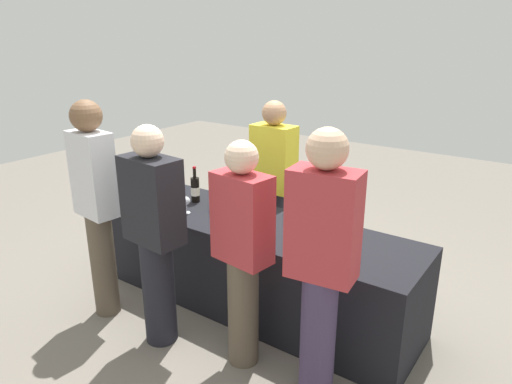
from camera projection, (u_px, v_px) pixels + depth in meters
The scene contains 18 objects.
ground_plane at pixel (256, 304), 3.88m from camera, with size 12.00×12.00×0.00m, color slate.
tasting_table at pixel (256, 265), 3.76m from camera, with size 2.61×0.76×0.73m, color black.
wine_bottle_0 at pixel (195, 189), 4.05m from camera, with size 0.07×0.07×0.31m.
wine_bottle_1 at pixel (216, 196), 3.90m from camera, with size 0.07×0.07×0.31m.
wine_bottle_2 at pixel (234, 197), 3.85m from camera, with size 0.08×0.08×0.33m.
wine_bottle_3 at pixel (314, 217), 3.44m from camera, with size 0.08×0.08×0.31m.
wine_glass_0 at pixel (186, 202), 3.80m from camera, with size 0.07×0.07×0.14m.
wine_glass_1 at pixel (222, 206), 3.72m from camera, with size 0.07×0.07×0.13m.
wine_glass_2 at pixel (225, 212), 3.58m from camera, with size 0.06×0.06×0.13m.
wine_glass_3 at pixel (254, 220), 3.41m from camera, with size 0.07×0.07×0.15m.
wine_glass_4 at pixel (302, 228), 3.32m from camera, with size 0.06×0.06×0.13m.
wine_glass_5 at pixel (339, 242), 3.05m from camera, with size 0.08×0.08×0.15m.
ice_bucket at pixel (172, 187), 4.14m from camera, with size 0.20×0.20×0.21m, color silver.
server_pouring at pixel (273, 182), 4.20m from camera, with size 0.39×0.22×1.58m.
guest_0 at pixel (96, 201), 3.48m from camera, with size 0.37×0.23×1.69m.
guest_1 at pixel (154, 232), 3.18m from camera, with size 0.43×0.26×1.58m.
guest_2 at pixel (243, 249), 2.96m from camera, with size 0.39×0.25×1.54m.
guest_3 at pixel (322, 262), 2.61m from camera, with size 0.40×0.25×1.68m.
Camera 1 is at (1.94, -2.75, 2.14)m, focal length 33.03 mm.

